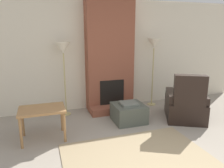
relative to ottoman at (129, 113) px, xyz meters
The scene contains 8 objects.
wall_back 1.59m from the ottoman, 96.21° to the left, with size 7.54×0.06×2.60m, color beige.
fireplace 1.38m from the ottoman, 97.78° to the left, with size 1.11×0.69×2.60m.
ottoman is the anchor object (origin of this frame).
armchair 1.23m from the ottoman, 13.15° to the right, with size 1.12×1.20×1.03m.
side_table 1.76m from the ottoman, behind, with size 0.77×0.55×0.57m.
floor_lamp_left 1.92m from the ottoman, 145.58° to the left, with size 0.33×0.33×1.64m.
floor_lamp_right 1.83m from the ottoman, 39.83° to the left, with size 0.33×0.33×1.69m.
area_rug 1.50m from the ottoman, 105.62° to the right, with size 2.20×1.74×0.01m, color #9E8966.
Camera 1 is at (-1.57, -1.95, 1.86)m, focal length 35.00 mm.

